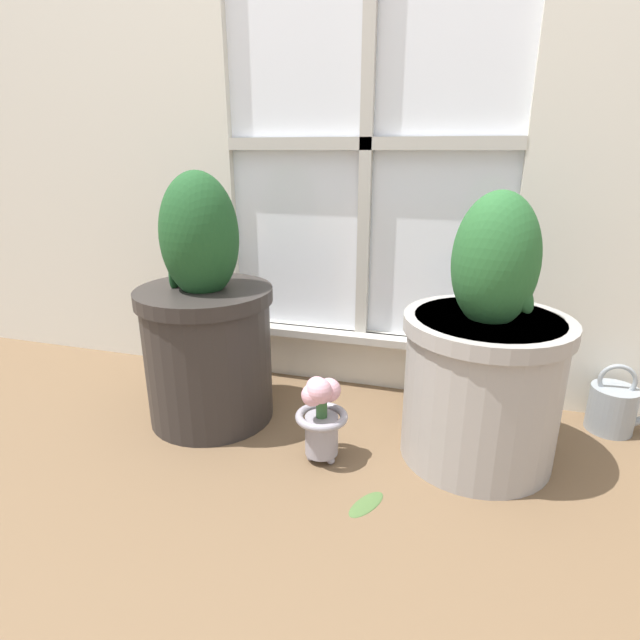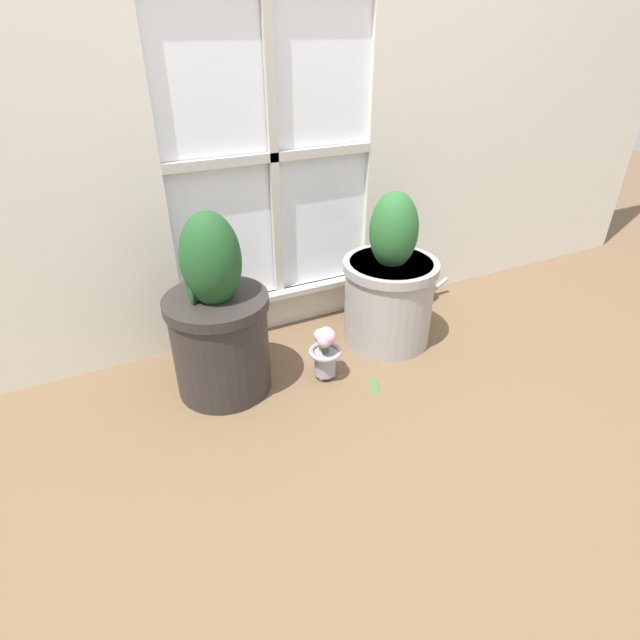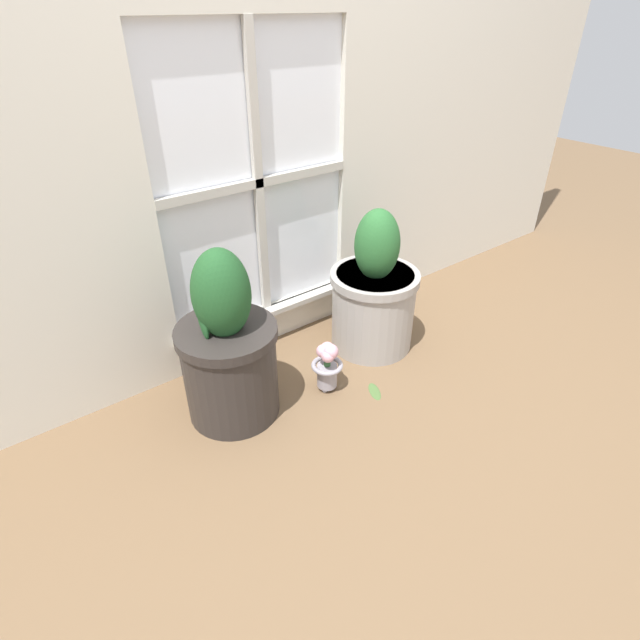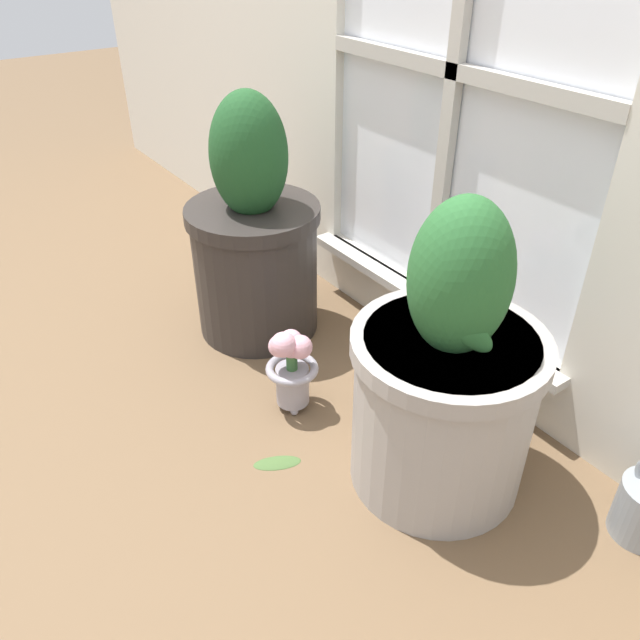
# 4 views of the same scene
# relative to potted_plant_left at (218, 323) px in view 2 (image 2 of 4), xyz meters

# --- Properties ---
(ground_plane) EXTENTS (10.00, 10.00, 0.00)m
(ground_plane) POSITION_rel_potted_plant_left_xyz_m (0.37, -0.25, -0.28)
(ground_plane) COLOR brown
(wall_with_window) EXTENTS (4.40, 0.10, 2.50)m
(wall_with_window) POSITION_rel_potted_plant_left_xyz_m (0.37, 0.35, 0.99)
(wall_with_window) COLOR silver
(wall_with_window) RESTS_ON ground_plane
(potted_plant_left) EXTENTS (0.37, 0.37, 0.69)m
(potted_plant_left) POSITION_rel_potted_plant_left_xyz_m (0.00, 0.00, 0.00)
(potted_plant_left) COLOR #2D2826
(potted_plant_left) RESTS_ON ground_plane
(potted_plant_right) EXTENTS (0.39, 0.39, 0.66)m
(potted_plant_right) POSITION_rel_potted_plant_left_xyz_m (0.74, 0.01, -0.02)
(potted_plant_right) COLOR #9E9993
(potted_plant_right) RESTS_ON ground_plane
(flower_vase) EXTENTS (0.13, 0.13, 0.23)m
(flower_vase) POSITION_rel_potted_plant_left_xyz_m (0.37, -0.12, -0.15)
(flower_vase) COLOR #99939E
(flower_vase) RESTS_ON ground_plane
(watering_can) EXTENTS (0.22, 0.12, 0.20)m
(watering_can) POSITION_rel_potted_plant_left_xyz_m (1.10, 0.24, -0.21)
(watering_can) COLOR gray
(watering_can) RESTS_ON ground_plane
(fallen_leaf) EXTENTS (0.09, 0.12, 0.01)m
(fallen_leaf) POSITION_rel_potted_plant_left_xyz_m (0.51, -0.26, -0.28)
(fallen_leaf) COLOR #476633
(fallen_leaf) RESTS_ON ground_plane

